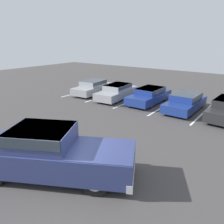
% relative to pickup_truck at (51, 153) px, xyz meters
% --- Properties ---
extents(ground_plane, '(60.00, 60.00, 0.00)m').
position_rel_pickup_truck_xyz_m(ground_plane, '(0.33, 0.16, -0.92)').
color(ground_plane, '#423F3F').
extents(stall_stripe_a, '(0.12, 5.33, 0.01)m').
position_rel_pickup_truck_xyz_m(stall_stripe_a, '(-8.47, 10.51, -0.92)').
color(stall_stripe_a, white).
rests_on(stall_stripe_a, ground_plane).
extents(stall_stripe_b, '(0.12, 5.33, 0.01)m').
position_rel_pickup_truck_xyz_m(stall_stripe_b, '(-5.72, 10.51, -0.92)').
color(stall_stripe_b, white).
rests_on(stall_stripe_b, ground_plane).
extents(stall_stripe_c, '(0.12, 5.33, 0.01)m').
position_rel_pickup_truck_xyz_m(stall_stripe_c, '(-2.97, 10.51, -0.92)').
color(stall_stripe_c, white).
rests_on(stall_stripe_c, ground_plane).
extents(stall_stripe_d, '(0.12, 5.33, 0.01)m').
position_rel_pickup_truck_xyz_m(stall_stripe_d, '(-0.22, 10.51, -0.92)').
color(stall_stripe_d, white).
rests_on(stall_stripe_d, ground_plane).
extents(stall_stripe_e, '(0.12, 5.33, 0.01)m').
position_rel_pickup_truck_xyz_m(stall_stripe_e, '(2.52, 10.51, -0.92)').
color(stall_stripe_e, white).
rests_on(stall_stripe_e, ground_plane).
extents(pickup_truck, '(6.10, 4.44, 1.84)m').
position_rel_pickup_truck_xyz_m(pickup_truck, '(0.00, 0.00, 0.00)').
color(pickup_truck, navy).
rests_on(pickup_truck, ground_plane).
extents(parked_sedan_a, '(2.12, 4.36, 1.21)m').
position_rel_pickup_truck_xyz_m(parked_sedan_a, '(-7.09, 10.42, -0.27)').
color(parked_sedan_a, gray).
rests_on(parked_sedan_a, ground_plane).
extents(parked_sedan_b, '(2.04, 4.58, 1.20)m').
position_rel_pickup_truck_xyz_m(parked_sedan_b, '(-4.33, 10.30, -0.28)').
color(parked_sedan_b, gray).
rests_on(parked_sedan_b, ground_plane).
extents(parked_sedan_c, '(1.84, 4.44, 1.18)m').
position_rel_pickup_truck_xyz_m(parked_sedan_c, '(-1.59, 10.73, -0.29)').
color(parked_sedan_c, navy).
rests_on(parked_sedan_c, ground_plane).
extents(parked_sedan_d, '(1.87, 4.24, 1.19)m').
position_rel_pickup_truck_xyz_m(parked_sedan_d, '(1.30, 10.49, -0.29)').
color(parked_sedan_d, navy).
rests_on(parked_sedan_d, ground_plane).
extents(wheel_stop_curb, '(1.92, 0.20, 0.14)m').
position_rel_pickup_truck_xyz_m(wheel_stop_curb, '(0.51, 13.66, -0.85)').
color(wheel_stop_curb, '#B7B2A8').
rests_on(wheel_stop_curb, ground_plane).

